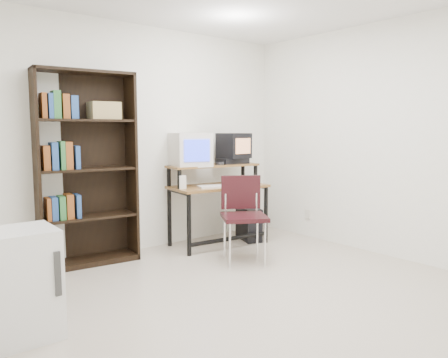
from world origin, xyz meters
TOP-DOWN VIEW (x-y plane):
  - floor at (0.00, 0.00)m, footprint 4.00×4.00m
  - back_wall at (0.00, 2.00)m, footprint 4.00×0.01m
  - right_wall at (2.00, 0.00)m, footprint 0.01×4.00m
  - computer_desk at (0.83, 1.60)m, footprint 1.23×0.71m
  - crt_monitor at (0.54, 1.77)m, footprint 0.51×0.51m
  - vcr at (1.12, 1.68)m, footprint 0.39×0.30m
  - crt_tv at (1.16, 1.68)m, footprint 0.36×0.36m
  - cd_spindle at (0.88, 1.63)m, footprint 0.13×0.13m
  - keyboard at (0.72, 1.46)m, footprint 0.51×0.36m
  - mousepad at (1.12, 1.45)m, footprint 0.23×0.20m
  - mouse at (1.11, 1.46)m, footprint 0.11×0.07m
  - desk_speaker at (0.31, 1.61)m, footprint 0.10×0.09m
  - pc_tower at (1.27, 1.52)m, footprint 0.34×0.49m
  - school_chair at (0.63, 0.91)m, footprint 0.63×0.63m
  - bookshelf at (-0.73, 1.86)m, footprint 1.04×0.44m
  - mini_fridge at (-1.72, 0.52)m, footprint 0.45×0.46m
  - wall_outlet at (1.99, 1.15)m, footprint 0.02×0.08m

SIDE VIEW (x-z plane):
  - floor at x=0.00m, z-range -0.01..0.00m
  - pc_tower at x=1.27m, z-range 0.00..0.42m
  - wall_outlet at x=1.99m, z-range 0.24..0.36m
  - mini_fridge at x=-1.72m, z-range 0.00..0.75m
  - school_chair at x=0.63m, z-range 0.11..1.02m
  - computer_desk at x=0.83m, z-range 0.19..1.18m
  - mousepad at x=1.12m, z-range 0.72..0.73m
  - keyboard at x=0.72m, z-range 0.72..0.75m
  - mouse at x=1.11m, z-range 0.73..0.76m
  - desk_speaker at x=0.31m, z-range 0.72..0.89m
  - cd_spindle at x=0.88m, z-range 0.97..1.02m
  - vcr at x=1.12m, z-range 0.97..1.05m
  - bookshelf at x=-0.73m, z-range 0.02..2.03m
  - crt_monitor at x=0.54m, z-range 0.97..1.37m
  - crt_tv at x=1.16m, z-range 1.05..1.37m
  - back_wall at x=0.00m, z-range 0.00..2.60m
  - right_wall at x=2.00m, z-range 0.00..2.60m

